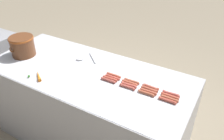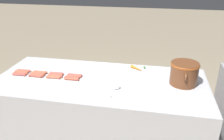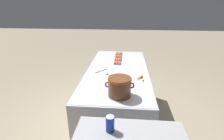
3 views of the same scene
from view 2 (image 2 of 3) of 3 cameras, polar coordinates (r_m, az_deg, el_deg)
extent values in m
cube|color=#BCBCC1|center=(2.46, -2.75, -11.99)|extent=(0.89, 2.00, 0.91)
cube|color=silver|center=(2.22, -2.98, -2.40)|extent=(0.87, 1.96, 0.00)
cylinder|color=#BF503E|center=(2.54, -20.59, -0.12)|extent=(0.03, 0.13, 0.02)
sphere|color=#BF503E|center=(2.58, -21.79, 0.00)|extent=(0.02, 0.02, 0.02)
sphere|color=#BF503E|center=(2.51, -19.37, -0.24)|extent=(0.02, 0.02, 0.02)
cylinder|color=#B0593D|center=(2.46, -16.99, -0.45)|extent=(0.03, 0.13, 0.02)
sphere|color=#B0593D|center=(2.49, -18.25, -0.31)|extent=(0.02, 0.02, 0.02)
sphere|color=#B0593D|center=(2.43, -15.69, -0.60)|extent=(0.02, 0.02, 0.02)
cylinder|color=#B45244|center=(2.38, -13.28, -0.78)|extent=(0.03, 0.13, 0.02)
sphere|color=#B45244|center=(2.41, -14.62, -0.63)|extent=(0.02, 0.02, 0.02)
sphere|color=#B45244|center=(2.36, -11.90, -0.94)|extent=(0.02, 0.02, 0.02)
cylinder|color=#B05044|center=(2.31, -8.96, -1.18)|extent=(0.03, 0.13, 0.02)
sphere|color=#B05044|center=(2.34, -10.42, -1.05)|extent=(0.02, 0.02, 0.02)
sphere|color=#B05044|center=(2.29, -7.48, -1.32)|extent=(0.02, 0.02, 0.02)
cylinder|color=#B05D41|center=(2.52, -21.07, -0.38)|extent=(0.03, 0.13, 0.02)
sphere|color=#B05D41|center=(2.56, -22.28, -0.27)|extent=(0.02, 0.02, 0.02)
sphere|color=#B05D41|center=(2.49, -19.82, -0.48)|extent=(0.02, 0.02, 0.02)
cylinder|color=#B75941|center=(2.44, -17.45, -0.72)|extent=(0.03, 0.13, 0.02)
sphere|color=#B75941|center=(2.47, -18.71, -0.57)|extent=(0.02, 0.02, 0.02)
sphere|color=#B75941|center=(2.41, -16.15, -0.87)|extent=(0.02, 0.02, 0.02)
cylinder|color=#BD5647|center=(2.36, -13.55, -1.11)|extent=(0.03, 0.13, 0.02)
sphere|color=#BD5647|center=(2.39, -14.88, -0.94)|extent=(0.02, 0.02, 0.02)
sphere|color=#BD5647|center=(2.33, -12.18, -1.29)|extent=(0.02, 0.02, 0.02)
cylinder|color=#B9533F|center=(2.29, -9.28, -1.52)|extent=(0.03, 0.13, 0.02)
sphere|color=#B9533F|center=(2.31, -10.74, -1.37)|extent=(0.02, 0.02, 0.02)
sphere|color=#B9533F|center=(2.27, -7.80, -1.68)|extent=(0.02, 0.02, 0.02)
cylinder|color=#BD543E|center=(2.50, -21.30, -0.69)|extent=(0.02, 0.13, 0.02)
sphere|color=#BD543E|center=(2.53, -22.52, -0.57)|extent=(0.02, 0.02, 0.02)
sphere|color=#BD543E|center=(2.46, -20.05, -0.82)|extent=(0.02, 0.02, 0.02)
cylinder|color=#B35740|center=(2.41, -17.71, -1.06)|extent=(0.03, 0.13, 0.02)
sphere|color=#B35740|center=(2.44, -19.04, -0.95)|extent=(0.02, 0.02, 0.02)
sphere|color=#B35740|center=(2.38, -16.35, -1.17)|extent=(0.02, 0.02, 0.02)
cylinder|color=#BE5A3F|center=(2.33, -13.67, -1.44)|extent=(0.03, 0.13, 0.02)
sphere|color=#BE5A3F|center=(2.35, -15.06, -1.30)|extent=(0.02, 0.02, 0.02)
sphere|color=#BE5A3F|center=(2.30, -12.24, -1.58)|extent=(0.02, 0.02, 0.02)
cylinder|color=#BF5143|center=(2.27, -9.70, -1.81)|extent=(0.03, 0.13, 0.02)
sphere|color=#BF5143|center=(2.29, -11.19, -1.68)|extent=(0.02, 0.02, 0.02)
sphere|color=#BF5143|center=(2.25, -8.18, -1.93)|extent=(0.02, 0.02, 0.02)
cylinder|color=#B14F45|center=(2.47, -21.67, -1.01)|extent=(0.03, 0.13, 0.02)
sphere|color=#B14F45|center=(2.51, -22.84, -0.84)|extent=(0.02, 0.02, 0.02)
sphere|color=#B14F45|center=(2.43, -20.47, -1.18)|extent=(0.02, 0.02, 0.02)
cylinder|color=#B65441|center=(2.38, -18.00, -1.39)|extent=(0.03, 0.13, 0.02)
sphere|color=#B65441|center=(2.41, -19.37, -1.30)|extent=(0.02, 0.02, 0.02)
sphere|color=#B65441|center=(2.36, -16.61, -1.48)|extent=(0.02, 0.02, 0.02)
cylinder|color=#B25D43|center=(2.31, -14.12, -1.74)|extent=(0.03, 0.13, 0.02)
sphere|color=#B25D43|center=(2.33, -15.50, -1.57)|extent=(0.02, 0.02, 0.02)
sphere|color=#B25D43|center=(2.28, -12.71, -1.91)|extent=(0.02, 0.02, 0.02)
cylinder|color=#BB553D|center=(2.24, -9.82, -2.17)|extent=(0.03, 0.13, 0.02)
sphere|color=#BB553D|center=(2.26, -11.31, -2.02)|extent=(0.02, 0.02, 0.02)
sphere|color=#BB553D|center=(2.22, -8.30, -2.33)|extent=(0.02, 0.02, 0.02)
cylinder|color=brown|center=(2.20, 17.10, -0.81)|extent=(0.24, 0.24, 0.21)
torus|color=#9E4A1B|center=(2.16, 17.38, 1.32)|extent=(0.25, 0.25, 0.03)
torus|color=brown|center=(2.30, 16.92, 0.90)|extent=(0.07, 0.02, 0.07)
torus|color=brown|center=(2.08, 17.44, -1.68)|extent=(0.07, 0.02, 0.07)
cylinder|color=#B7B7BC|center=(2.00, -2.03, -5.29)|extent=(0.15, 0.17, 0.01)
ellipsoid|color=#B7B7BC|center=(2.06, 1.21, -4.32)|extent=(0.09, 0.08, 0.02)
cone|color=orange|center=(2.43, 6.20, 0.33)|extent=(0.13, 0.16, 0.03)
sphere|color=#387F2D|center=(2.47, 7.88, 0.68)|extent=(0.02, 0.02, 0.02)
camera|label=1|loc=(3.78, -16.26, 26.54)|focal=37.44mm
camera|label=3|loc=(2.79, 55.62, 13.00)|focal=27.60mm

